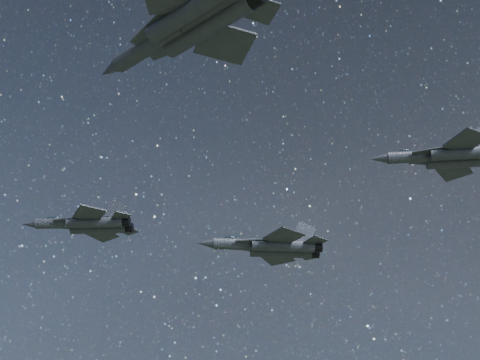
% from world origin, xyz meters
% --- Properties ---
extents(jet_lead, '(15.51, 10.54, 3.90)m').
position_xyz_m(jet_lead, '(-20.58, -1.52, 143.79)').
color(jet_lead, '#2E323A').
extents(jet_left, '(19.35, 12.83, 4.93)m').
position_xyz_m(jet_left, '(-0.20, 16.31, 145.58)').
color(jet_left, '#2E323A').
extents(jet_right, '(19.94, 13.29, 5.06)m').
position_xyz_m(jet_right, '(2.85, -25.58, 148.79)').
color(jet_right, '#2E323A').
extents(jet_slot, '(15.71, 10.79, 3.94)m').
position_xyz_m(jet_slot, '(25.24, -0.82, 145.79)').
color(jet_slot, '#2E323A').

